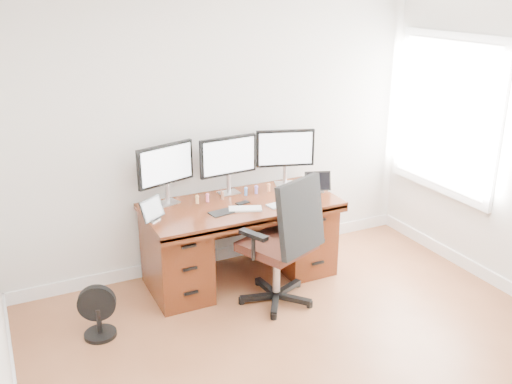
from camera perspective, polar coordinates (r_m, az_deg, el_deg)
name	(u,v)px	position (r m, az deg, el deg)	size (l,w,h in m)	color
back_wall	(220,125)	(5.20, -3.63, 6.72)	(4.00, 0.10, 2.70)	silver
desk	(240,238)	(5.14, -1.61, -4.59)	(1.70, 0.80, 0.75)	#4F210F
office_chair	(282,263)	(4.77, 2.58, -7.09)	(0.79, 0.79, 1.14)	black
floor_fan	(98,313)	(4.58, -15.51, -11.56)	(0.29, 0.25, 0.42)	black
monitor_left	(166,167)	(4.92, -9.01, 2.53)	(0.53, 0.20, 0.53)	silver
monitor_center	(228,158)	(5.10, -2.79, 3.42)	(0.55, 0.15, 0.53)	silver
monitor_right	(285,150)	(5.35, 2.94, 4.20)	(0.54, 0.19, 0.53)	silver
tablet_left	(153,211)	(4.65, -10.31, -1.86)	(0.24, 0.19, 0.19)	silver
tablet_right	(318,183)	(5.25, 6.24, 0.92)	(0.25, 0.15, 0.19)	silver
keyboard	(245,209)	(4.83, -1.08, -1.69)	(0.28, 0.12, 0.01)	silver
trackpad	(275,206)	(4.90, 1.90, -1.38)	(0.12, 0.12, 0.01)	silver
drawing_tablet	(221,213)	(4.76, -3.49, -2.07)	(0.20, 0.12, 0.01)	black
phone	(242,203)	(4.96, -1.36, -1.10)	(0.12, 0.06, 0.01)	black
figurine_yellow	(197,199)	(4.97, -5.91, -0.67)	(0.03, 0.03, 0.08)	tan
figurine_pink	(207,197)	(5.00, -4.89, -0.51)	(0.03, 0.03, 0.08)	pink
figurine_brown	(222,195)	(5.05, -3.40, -0.26)	(0.03, 0.03, 0.08)	#8A5C44
figurine_blue	(246,191)	(5.14, -1.02, 0.13)	(0.03, 0.03, 0.08)	#5887DC
figurine_purple	(256,189)	(5.18, 0.03, 0.30)	(0.03, 0.03, 0.08)	#9872DC
figurine_orange	(269,187)	(5.23, 1.29, 0.51)	(0.03, 0.03, 0.08)	#EC8C57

